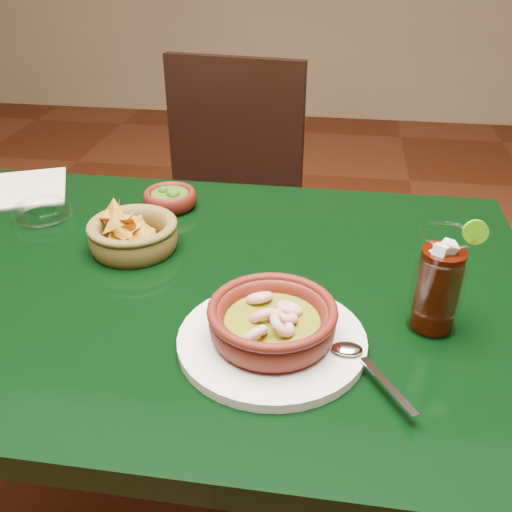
# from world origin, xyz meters

# --- Properties ---
(dining_table) EXTENTS (1.20, 0.80, 0.75)m
(dining_table) POSITION_xyz_m (0.00, 0.00, 0.65)
(dining_table) COLOR black
(dining_table) RESTS_ON ground
(dining_chair) EXTENTS (0.49, 0.49, 0.94)m
(dining_chair) POSITION_xyz_m (-0.07, 0.71, 0.52)
(dining_chair) COLOR black
(dining_chair) RESTS_ON ground
(shrimp_plate) EXTENTS (0.32, 0.27, 0.08)m
(shrimp_plate) POSITION_xyz_m (0.18, -0.16, 0.78)
(shrimp_plate) COLOR silver
(shrimp_plate) RESTS_ON dining_table
(chip_basket) EXTENTS (0.19, 0.19, 0.10)m
(chip_basket) POSITION_xyz_m (-0.10, 0.07, 0.78)
(chip_basket) COLOR brown
(chip_basket) RESTS_ON dining_table
(guacamole_ramekin) EXTENTS (0.13, 0.13, 0.04)m
(guacamole_ramekin) POSITION_xyz_m (-0.08, 0.26, 0.77)
(guacamole_ramekin) COLOR #48120C
(guacamole_ramekin) RESTS_ON dining_table
(cola_drink) EXTENTS (0.15, 0.15, 0.18)m
(cola_drink) POSITION_xyz_m (0.41, -0.08, 0.83)
(cola_drink) COLOR white
(cola_drink) RESTS_ON dining_table
(glass_ashtray) EXTENTS (0.12, 0.12, 0.03)m
(glass_ashtray) POSITION_xyz_m (-0.32, 0.17, 0.76)
(glass_ashtray) COLOR white
(glass_ashtray) RESTS_ON dining_table
(paper_menu) EXTENTS (0.22, 0.25, 0.00)m
(paper_menu) POSITION_xyz_m (-0.42, 0.30, 0.75)
(paper_menu) COLOR beige
(paper_menu) RESTS_ON dining_table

